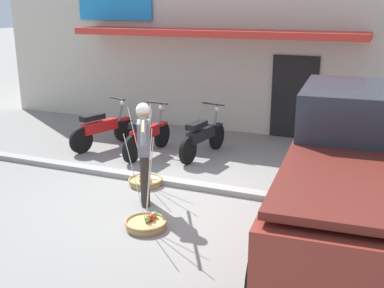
{
  "coord_description": "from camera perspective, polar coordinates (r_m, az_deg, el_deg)",
  "views": [
    {
      "loc": [
        3.3,
        -6.58,
        3.17
      ],
      "look_at": [
        0.33,
        0.6,
        0.85
      ],
      "focal_mm": 44.04,
      "sensor_mm": 36.0,
      "label": 1
    }
  ],
  "objects": [
    {
      "name": "parked_truck",
      "position": [
        6.39,
        20.05,
        -3.99
      ],
      "size": [
        2.38,
        4.81,
        2.1
      ],
      "color": "maroon",
      "rests_on": "ground"
    },
    {
      "name": "ground_plane",
      "position": [
        8.01,
        -3.82,
        -6.72
      ],
      "size": [
        90.0,
        90.0,
        0.0
      ],
      "primitive_type": "plane",
      "color": "gray"
    },
    {
      "name": "motorcycle_nearest_shop",
      "position": [
        10.89,
        -10.85,
        1.89
      ],
      "size": [
        0.73,
        1.75,
        1.09
      ],
      "color": "black",
      "rests_on": "ground"
    },
    {
      "name": "wooden_crate",
      "position": [
        9.64,
        14.66,
        -2.13
      ],
      "size": [
        0.44,
        0.36,
        0.32
      ],
      "primitive_type": "cube",
      "color": "olive",
      "rests_on": "ground"
    },
    {
      "name": "storefront_building",
      "position": [
        14.37,
        6.62,
        12.27
      ],
      "size": [
        13.0,
        6.0,
        4.2
      ],
      "color": "beige",
      "rests_on": "ground"
    },
    {
      "name": "fruit_basket_right_side",
      "position": [
        8.64,
        -5.66,
        -4.44
      ],
      "size": [
        0.63,
        0.63,
        1.45
      ],
      "color": "tan",
      "rests_on": "ground"
    },
    {
      "name": "sidewalk_curb",
      "position": [
        8.58,
        -1.76,
        -4.71
      ],
      "size": [
        20.0,
        0.24,
        0.1
      ],
      "primitive_type": "cube",
      "color": "gray",
      "rests_on": "ground"
    },
    {
      "name": "fruit_vendor",
      "position": [
        7.53,
        -5.83,
        -0.39
      ],
      "size": [
        0.86,
        1.55,
        1.7
      ],
      "color": "#2D2823",
      "rests_on": "ground"
    },
    {
      "name": "fruit_basket_left_side",
      "position": [
        7.05,
        -5.56,
        -9.47
      ],
      "size": [
        0.63,
        0.63,
        1.45
      ],
      "color": "tan",
      "rests_on": "ground"
    },
    {
      "name": "motorcycle_third_in_row",
      "position": [
        10.05,
        1.26,
        0.94
      ],
      "size": [
        0.54,
        1.81,
        1.09
      ],
      "color": "black",
      "rests_on": "ground"
    },
    {
      "name": "motorcycle_second_in_row",
      "position": [
        10.2,
        -5.53,
        1.11
      ],
      "size": [
        0.54,
        1.82,
        1.09
      ],
      "color": "black",
      "rests_on": "ground"
    }
  ]
}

